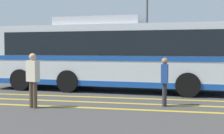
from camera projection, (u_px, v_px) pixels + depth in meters
The scene contains 10 objects.
ground_plane at pixel (92, 88), 15.30m from camera, with size 220.00×220.00×0.00m, color #423F3D.
lane_strip_0 at pixel (101, 97), 12.54m from camera, with size 0.20×31.35×0.01m, color gold.
lane_strip_1 at pixel (93, 102), 11.41m from camera, with size 0.20×31.35×0.01m, color gold.
lane_strip_2 at pixel (84, 108), 10.35m from camera, with size 0.20×31.35×0.01m, color gold.
curb_strip at pixel (131, 77), 20.69m from camera, with size 39.35×0.36×0.15m, color #99999E.
transit_bus at pixel (112, 53), 14.59m from camera, with size 11.79×3.33×3.40m.
parked_car_1 at pixel (30, 68), 19.86m from camera, with size 4.75×2.26×1.45m.
pedestrian_0 at pixel (165, 79), 10.58m from camera, with size 0.24×0.43×1.65m.
pedestrian_1 at pixel (33, 77), 10.25m from camera, with size 0.47×0.35×1.81m.
street_lamp at pixel (147, 18), 20.78m from camera, with size 0.44×0.44×5.78m.
Camera 1 is at (4.09, -14.68, 1.97)m, focal length 50.00 mm.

